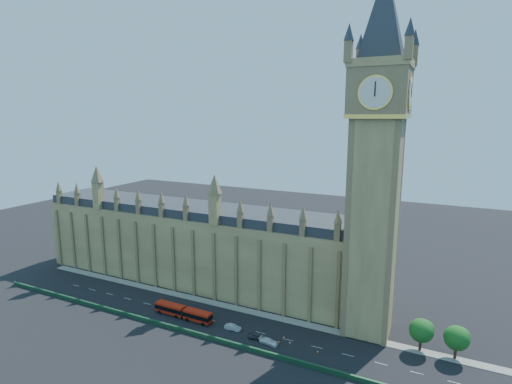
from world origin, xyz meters
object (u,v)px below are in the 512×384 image
at_px(car_white, 269,341).
at_px(car_grey, 257,336).
at_px(car_silver, 233,327).
at_px(red_bus, 183,312).

bearing_deg(car_white, car_grey, 79.66).
height_order(car_silver, car_white, car_silver).
bearing_deg(car_silver, red_bus, 88.37).
xyz_separation_m(car_silver, car_white, (11.86, -2.13, -0.03)).
xyz_separation_m(red_bus, car_white, (28.43, -1.83, -0.97)).
distance_m(red_bus, car_white, 28.51).
distance_m(car_grey, car_silver, 8.28).
relative_size(car_silver, car_white, 0.91).
xyz_separation_m(red_bus, car_silver, (16.57, 0.30, -0.94)).
xyz_separation_m(car_grey, car_white, (3.67, -0.92, -0.08)).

